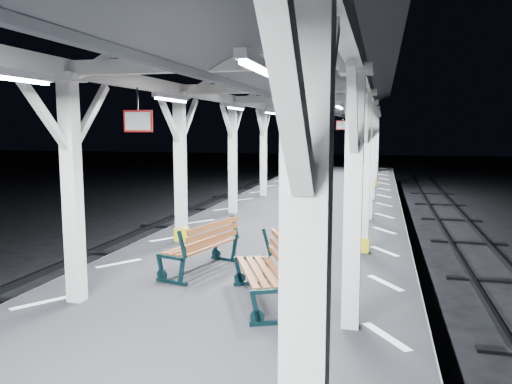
% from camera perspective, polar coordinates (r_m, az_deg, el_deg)
% --- Properties ---
extents(ground, '(120.00, 120.00, 0.00)m').
position_cam_1_polar(ground, '(9.31, -1.47, -15.12)').
color(ground, black).
rests_on(ground, ground).
extents(platform, '(6.00, 50.00, 1.00)m').
position_cam_1_polar(platform, '(9.13, -1.48, -12.22)').
color(platform, black).
rests_on(platform, ground).
extents(hazard_stripes_left, '(1.00, 48.00, 0.01)m').
position_cam_1_polar(hazard_stripes_left, '(9.90, -15.42, -7.88)').
color(hazard_stripes_left, silver).
rests_on(hazard_stripes_left, platform).
extents(hazard_stripes_right, '(1.00, 48.00, 0.01)m').
position_cam_1_polar(hazard_stripes_right, '(8.67, 14.55, -10.03)').
color(hazard_stripes_right, silver).
rests_on(hazard_stripes_right, platform).
extents(track_left, '(2.20, 60.00, 0.16)m').
position_cam_1_polar(track_left, '(11.59, -26.49, -10.91)').
color(track_left, '#2D2D33').
rests_on(track_left, ground).
extents(canopy, '(5.40, 49.00, 4.65)m').
position_cam_1_polar(canopy, '(8.64, -1.62, 14.04)').
color(canopy, silver).
rests_on(canopy, platform).
extents(bench_near, '(1.04, 1.80, 0.92)m').
position_cam_1_polar(bench_near, '(8.94, -5.87, -6.05)').
color(bench_near, black).
rests_on(bench_near, platform).
extents(bench_mid, '(1.29, 1.87, 0.95)m').
position_cam_1_polar(bench_mid, '(7.38, 1.45, -8.77)').
color(bench_mid, black).
rests_on(bench_mid, platform).
extents(bench_far, '(1.30, 1.90, 0.97)m').
position_cam_1_polar(bench_far, '(18.82, 5.43, 1.07)').
color(bench_far, black).
rests_on(bench_far, platform).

